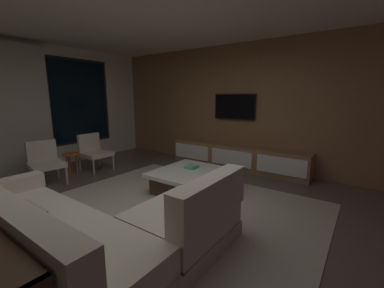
{
  "coord_description": "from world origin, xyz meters",
  "views": [
    {
      "loc": [
        -2.07,
        -2.17,
        1.57
      ],
      "look_at": [
        1.43,
        0.33,
        0.74
      ],
      "focal_mm": 22.95,
      "sensor_mm": 36.0,
      "label": 1
    }
  ],
  "objects_px": {
    "sectional_couch": "(88,233)",
    "media_console": "(237,158)",
    "accent_chair_by_curtain": "(45,160)",
    "mounted_tv": "(235,107)",
    "accent_chair_near_window": "(93,150)",
    "book_stack_on_coffee_table": "(192,167)",
    "side_stool": "(71,158)",
    "coffee_table": "(192,181)"
  },
  "relations": [
    {
      "from": "sectional_couch",
      "to": "media_console",
      "type": "relative_size",
      "value": 0.81
    },
    {
      "from": "accent_chair_by_curtain",
      "to": "mounted_tv",
      "type": "height_order",
      "value": "mounted_tv"
    },
    {
      "from": "media_console",
      "to": "mounted_tv",
      "type": "distance_m",
      "value": 1.13
    },
    {
      "from": "media_console",
      "to": "accent_chair_near_window",
      "type": "bearing_deg",
      "value": 126.68
    },
    {
      "from": "book_stack_on_coffee_table",
      "to": "media_console",
      "type": "bearing_deg",
      "value": -5.47
    },
    {
      "from": "media_console",
      "to": "mounted_tv",
      "type": "relative_size",
      "value": 3.21
    },
    {
      "from": "side_stool",
      "to": "media_console",
      "type": "distance_m",
      "value": 3.45
    },
    {
      "from": "coffee_table",
      "to": "book_stack_on_coffee_table",
      "type": "bearing_deg",
      "value": 38.37
    },
    {
      "from": "sectional_couch",
      "to": "accent_chair_by_curtain",
      "type": "xyz_separation_m",
      "value": [
        0.8,
        2.64,
        0.14
      ]
    },
    {
      "from": "coffee_table",
      "to": "mounted_tv",
      "type": "bearing_deg",
      "value": 5.21
    },
    {
      "from": "accent_chair_by_curtain",
      "to": "mounted_tv",
      "type": "xyz_separation_m",
      "value": [
        3.06,
        -2.28,
        0.92
      ]
    },
    {
      "from": "sectional_couch",
      "to": "media_console",
      "type": "distance_m",
      "value": 3.68
    },
    {
      "from": "accent_chair_by_curtain",
      "to": "media_console",
      "type": "distance_m",
      "value": 3.8
    },
    {
      "from": "accent_chair_near_window",
      "to": "media_console",
      "type": "height_order",
      "value": "accent_chair_near_window"
    },
    {
      "from": "side_stool",
      "to": "coffee_table",
      "type": "bearing_deg",
      "value": -74.29
    },
    {
      "from": "book_stack_on_coffee_table",
      "to": "mounted_tv",
      "type": "xyz_separation_m",
      "value": [
        1.71,
        0.05,
        0.97
      ]
    },
    {
      "from": "accent_chair_near_window",
      "to": "coffee_table",
      "type": "bearing_deg",
      "value": -85.49
    },
    {
      "from": "accent_chair_by_curtain",
      "to": "side_stool",
      "type": "distance_m",
      "value": 0.51
    },
    {
      "from": "coffee_table",
      "to": "accent_chair_by_curtain",
      "type": "distance_m",
      "value": 2.74
    },
    {
      "from": "accent_chair_near_window",
      "to": "book_stack_on_coffee_table",
      "type": "bearing_deg",
      "value": -81.72
    },
    {
      "from": "sectional_couch",
      "to": "mounted_tv",
      "type": "bearing_deg",
      "value": 5.42
    },
    {
      "from": "accent_chair_near_window",
      "to": "accent_chair_by_curtain",
      "type": "distance_m",
      "value": 1.01
    },
    {
      "from": "side_stool",
      "to": "accent_chair_by_curtain",
      "type": "bearing_deg",
      "value": -176.28
    },
    {
      "from": "book_stack_on_coffee_table",
      "to": "accent_chair_near_window",
      "type": "height_order",
      "value": "accent_chair_near_window"
    },
    {
      "from": "coffee_table",
      "to": "media_console",
      "type": "relative_size",
      "value": 0.37
    },
    {
      "from": "sectional_couch",
      "to": "media_console",
      "type": "xyz_separation_m",
      "value": [
        3.68,
        0.17,
        -0.04
      ]
    },
    {
      "from": "sectional_couch",
      "to": "coffee_table",
      "type": "relative_size",
      "value": 2.16
    },
    {
      "from": "book_stack_on_coffee_table",
      "to": "media_console",
      "type": "distance_m",
      "value": 1.54
    },
    {
      "from": "accent_chair_near_window",
      "to": "accent_chair_by_curtain",
      "type": "relative_size",
      "value": 1.0
    },
    {
      "from": "sectional_couch",
      "to": "accent_chair_near_window",
      "type": "height_order",
      "value": "sectional_couch"
    },
    {
      "from": "accent_chair_near_window",
      "to": "media_console",
      "type": "xyz_separation_m",
      "value": [
        1.87,
        -2.51,
        -0.18
      ]
    },
    {
      "from": "media_console",
      "to": "book_stack_on_coffee_table",
      "type": "bearing_deg",
      "value": 174.53
    },
    {
      "from": "sectional_couch",
      "to": "side_stool",
      "type": "height_order",
      "value": "sectional_couch"
    },
    {
      "from": "sectional_couch",
      "to": "book_stack_on_coffee_table",
      "type": "xyz_separation_m",
      "value": [
        2.15,
        0.31,
        0.09
      ]
    },
    {
      "from": "accent_chair_near_window",
      "to": "accent_chair_by_curtain",
      "type": "height_order",
      "value": "same"
    },
    {
      "from": "media_console",
      "to": "mounted_tv",
      "type": "bearing_deg",
      "value": 47.52
    },
    {
      "from": "side_stool",
      "to": "mounted_tv",
      "type": "distance_m",
      "value": 3.58
    },
    {
      "from": "accent_chair_near_window",
      "to": "mounted_tv",
      "type": "distance_m",
      "value": 3.22
    },
    {
      "from": "sectional_couch",
      "to": "mounted_tv",
      "type": "xyz_separation_m",
      "value": [
        3.86,
        0.37,
        1.06
      ]
    },
    {
      "from": "coffee_table",
      "to": "accent_chair_near_window",
      "type": "bearing_deg",
      "value": 94.51
    },
    {
      "from": "accent_chair_by_curtain",
      "to": "coffee_table",
      "type": "bearing_deg",
      "value": -63.85
    },
    {
      "from": "accent_chair_near_window",
      "to": "accent_chair_by_curtain",
      "type": "xyz_separation_m",
      "value": [
        -1.01,
        -0.03,
        0.0
      ]
    }
  ]
}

